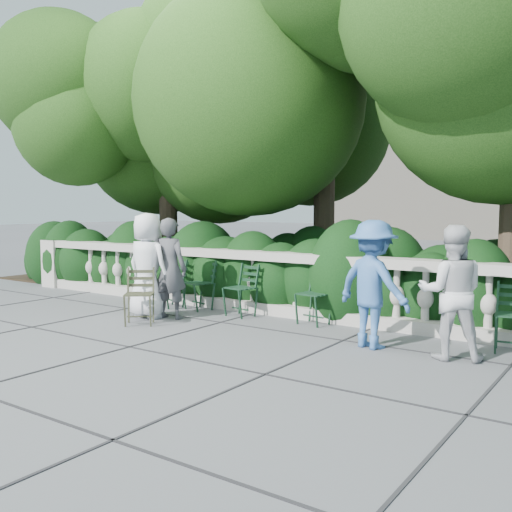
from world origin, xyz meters
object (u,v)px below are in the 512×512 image
Objects in this scene: chair_f at (512,356)px; person_businessman at (148,266)px; chair_c at (163,308)px; chair_d at (307,326)px; person_woman_grey at (170,268)px; chair_weathered at (138,327)px; chair_b at (234,318)px; chair_a at (191,311)px; person_casual_man at (452,292)px; person_older_blue at (373,284)px.

person_businessman reaches higher than chair_f.
chair_c is 2.74m from chair_d.
chair_d is at bearing -169.53° from person_woman_grey.
chair_f is 4.90m from chair_weathered.
chair_d is 1.00× the size of chair_weathered.
chair_b is at bearing -144.30° from person_businessman.
chair_a and chair_d have the same top height.
person_casual_man is at bearing -7.51° from chair_d.
person_older_blue is (2.51, -0.52, 0.78)m from chair_b.
person_older_blue reaches higher than person_woman_grey.
person_woman_grey is at bearing -152.69° from chair_d.
person_older_blue reaches higher than chair_weathered.
chair_d is 2.41m from person_casual_man.
chair_b is 1.24m from person_woman_grey.
chair_a is 0.93m from chair_b.
chair_f is 0.56× the size of person_casual_man.
person_older_blue is (-1.48, -0.56, 0.78)m from chair_f.
person_older_blue is at bearing 172.39° from person_woman_grey.
chair_a is 0.54× the size of person_older_blue.
chair_a is 1.00× the size of chair_weathered.
chair_weathered is (0.21, -1.38, 0.00)m from chair_a.
chair_a is 0.52× the size of person_businessman.
person_businessman is 3.61m from person_older_blue.
person_businessman is at bearing -44.06° from chair_c.
person_businessman is 1.05× the size of person_woman_grey.
chair_c is at bearing -169.51° from chair_d.
person_businessman is (-5.08, -0.78, 0.81)m from chair_f.
chair_f is 0.52× the size of person_businessman.
person_casual_man is (4.16, 0.81, 0.76)m from chair_weathered.
person_businessman is (0.41, -0.74, 0.81)m from chair_c.
chair_a is 1.00× the size of chair_b.
person_older_blue is (4.01, -0.52, 0.78)m from chair_c.
chair_c is 4.12m from person_older_blue.
person_woman_grey is (-2.01, -0.70, 0.77)m from chair_d.
chair_b is 1.00× the size of chair_d.
person_casual_man reaches higher than chair_f.
chair_b and chair_f have the same top height.
chair_a is at bearing -99.98° from person_businessman.
person_businessman is (-0.16, -0.81, 0.81)m from chair_a.
chair_a is 1.00× the size of chair_d.
chair_c is 1.00× the size of chair_weathered.
person_older_blue is at bearing -23.87° from chair_weathered.
person_businessman is 1.07× the size of person_casual_man.
person_older_blue reaches higher than chair_a.
person_casual_man reaches higher than chair_c.
person_older_blue is at bearing -18.49° from chair_d.
chair_b is at bearing -151.65° from person_woman_grey.
person_older_blue is (3.44, -0.59, 0.78)m from chair_a.
chair_f is 1.76m from person_older_blue.
chair_f is 5.20m from person_businessman.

